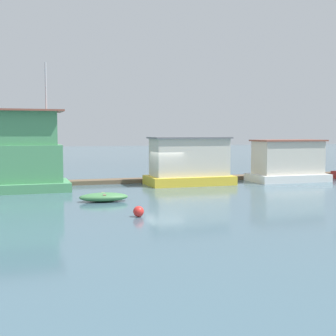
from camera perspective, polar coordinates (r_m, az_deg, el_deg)
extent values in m
plane|color=#426070|center=(34.24, -0.52, -2.22)|extent=(200.00, 200.00, 0.00)
cube|color=brown|center=(37.18, -1.96, -1.46)|extent=(51.00, 1.45, 0.30)
cube|color=#4C9360|center=(32.99, -16.85, -2.13)|extent=(5.61, 4.06, 0.60)
cube|color=#4C9360|center=(32.86, -16.91, 0.54)|extent=(4.61, 3.06, 2.48)
cube|color=#4C9360|center=(32.80, -17.00, 4.65)|extent=(4.00, 2.45, 2.23)
cube|color=brown|center=(32.83, -17.05, 6.70)|extent=(4.91, 3.36, 0.12)
cylinder|color=#B2B2B7|center=(32.99, -14.67, 9.61)|extent=(0.12, 0.12, 3.18)
cube|color=gold|center=(35.32, 2.60, -1.47)|extent=(6.41, 3.36, 0.67)
cube|color=beige|center=(35.18, 2.61, 1.33)|extent=(5.60, 2.56, 2.79)
cube|color=slate|center=(35.14, 2.62, 3.71)|extent=(5.90, 2.86, 0.12)
cube|color=white|center=(38.81, 14.37, -1.12)|extent=(6.09, 3.37, 0.61)
cube|color=beige|center=(38.69, 14.41, 1.25)|extent=(5.25, 2.53, 2.61)
cube|color=brown|center=(38.64, 14.45, 3.27)|extent=(5.55, 2.83, 0.12)
ellipsoid|color=#47844C|center=(26.84, -7.84, -3.54)|extent=(2.86, 1.53, 0.51)
cube|color=#997F60|center=(26.82, -7.84, -3.16)|extent=(0.25, 1.09, 0.08)
sphere|color=red|center=(21.89, -3.61, -5.30)|extent=(0.51, 0.51, 0.51)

